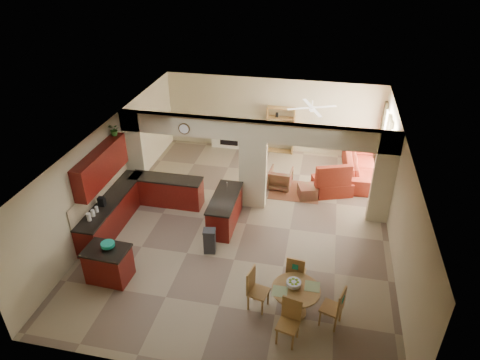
% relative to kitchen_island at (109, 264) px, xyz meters
% --- Properties ---
extents(floor, '(10.00, 10.00, 0.00)m').
position_rel_kitchen_island_xyz_m(floor, '(2.81, 2.87, -0.45)').
color(floor, gray).
rests_on(floor, ground).
extents(ceiling, '(10.00, 10.00, 0.00)m').
position_rel_kitchen_island_xyz_m(ceiling, '(2.81, 2.87, 2.35)').
color(ceiling, white).
rests_on(ceiling, wall_back).
extents(wall_back, '(8.00, 0.00, 8.00)m').
position_rel_kitchen_island_xyz_m(wall_back, '(2.81, 7.87, 0.95)').
color(wall_back, '#C1B38D').
rests_on(wall_back, floor).
extents(wall_front, '(8.00, 0.00, 8.00)m').
position_rel_kitchen_island_xyz_m(wall_front, '(2.81, -2.13, 0.95)').
color(wall_front, '#C1B38D').
rests_on(wall_front, floor).
extents(wall_left, '(0.00, 10.00, 10.00)m').
position_rel_kitchen_island_xyz_m(wall_left, '(-1.19, 2.87, 0.95)').
color(wall_left, '#C1B38D').
rests_on(wall_left, floor).
extents(wall_right, '(0.00, 10.00, 10.00)m').
position_rel_kitchen_island_xyz_m(wall_right, '(6.81, 2.87, 0.95)').
color(wall_right, '#C1B38D').
rests_on(wall_right, floor).
extents(partition_left_pier, '(0.60, 0.25, 2.80)m').
position_rel_kitchen_island_xyz_m(partition_left_pier, '(-0.89, 3.87, 0.95)').
color(partition_left_pier, '#C1B38D').
rests_on(partition_left_pier, floor).
extents(partition_center_pier, '(0.80, 0.25, 2.20)m').
position_rel_kitchen_island_xyz_m(partition_center_pier, '(2.81, 3.87, 0.65)').
color(partition_center_pier, '#C1B38D').
rests_on(partition_center_pier, floor).
extents(partition_right_pier, '(0.60, 0.25, 2.80)m').
position_rel_kitchen_island_xyz_m(partition_right_pier, '(6.51, 3.87, 0.95)').
color(partition_right_pier, '#C1B38D').
rests_on(partition_right_pier, floor).
extents(partition_header, '(8.00, 0.25, 0.60)m').
position_rel_kitchen_island_xyz_m(partition_header, '(2.81, 3.87, 2.05)').
color(partition_header, '#C1B38D').
rests_on(partition_header, partition_center_pier).
extents(kitchen_counter, '(2.52, 3.29, 1.48)m').
position_rel_kitchen_island_xyz_m(kitchen_counter, '(-0.45, 2.62, 0.01)').
color(kitchen_counter, '#480B08').
rests_on(kitchen_counter, floor).
extents(upper_cabinets, '(0.35, 2.40, 0.90)m').
position_rel_kitchen_island_xyz_m(upper_cabinets, '(-1.01, 2.07, 1.47)').
color(upper_cabinets, '#480B08').
rests_on(upper_cabinets, wall_left).
extents(peninsula, '(0.70, 1.85, 0.91)m').
position_rel_kitchen_island_xyz_m(peninsula, '(2.21, 2.76, 0.01)').
color(peninsula, '#480B08').
rests_on(peninsula, floor).
extents(wall_clock, '(0.34, 0.03, 0.34)m').
position_rel_kitchen_island_xyz_m(wall_clock, '(0.81, 3.72, 2.00)').
color(wall_clock, '#523B1B').
rests_on(wall_clock, partition_header).
extents(rug, '(1.60, 1.30, 0.01)m').
position_rel_kitchen_island_xyz_m(rug, '(4.01, 4.97, -0.45)').
color(rug, brown).
rests_on(rug, floor).
extents(fireplace, '(1.60, 0.35, 1.20)m').
position_rel_kitchen_island_xyz_m(fireplace, '(1.21, 7.70, 0.16)').
color(fireplace, '#EEE8CF').
rests_on(fireplace, floor).
extents(shelving_unit, '(1.00, 0.32, 1.80)m').
position_rel_kitchen_island_xyz_m(shelving_unit, '(3.16, 7.69, 0.45)').
color(shelving_unit, olive).
rests_on(shelving_unit, floor).
extents(window_a, '(0.02, 0.90, 1.90)m').
position_rel_kitchen_island_xyz_m(window_a, '(6.78, 5.17, 0.75)').
color(window_a, white).
rests_on(window_a, wall_right).
extents(window_b, '(0.02, 0.90, 1.90)m').
position_rel_kitchen_island_xyz_m(window_b, '(6.78, 6.87, 0.75)').
color(window_b, white).
rests_on(window_b, wall_right).
extents(glazed_door, '(0.02, 0.70, 2.10)m').
position_rel_kitchen_island_xyz_m(glazed_door, '(6.78, 6.02, 0.60)').
color(glazed_door, white).
rests_on(glazed_door, wall_right).
extents(drape_a_left, '(0.10, 0.28, 2.30)m').
position_rel_kitchen_island_xyz_m(drape_a_left, '(6.74, 4.57, 0.75)').
color(drape_a_left, '#3E2218').
rests_on(drape_a_left, wall_right).
extents(drape_a_right, '(0.10, 0.28, 2.30)m').
position_rel_kitchen_island_xyz_m(drape_a_right, '(6.74, 5.77, 0.75)').
color(drape_a_right, '#3E2218').
rests_on(drape_a_right, wall_right).
extents(drape_b_left, '(0.10, 0.28, 2.30)m').
position_rel_kitchen_island_xyz_m(drape_b_left, '(6.74, 6.27, 0.75)').
color(drape_b_left, '#3E2218').
rests_on(drape_b_left, wall_right).
extents(drape_b_right, '(0.10, 0.28, 2.30)m').
position_rel_kitchen_island_xyz_m(drape_b_right, '(6.74, 7.47, 0.75)').
color(drape_b_right, '#3E2218').
rests_on(drape_b_right, wall_right).
extents(ceiling_fan, '(1.00, 1.00, 0.10)m').
position_rel_kitchen_island_xyz_m(ceiling_fan, '(4.31, 5.87, 2.11)').
color(ceiling_fan, white).
rests_on(ceiling_fan, ceiling).
extents(kitchen_island, '(1.07, 0.79, 0.89)m').
position_rel_kitchen_island_xyz_m(kitchen_island, '(0.00, 0.00, 0.00)').
color(kitchen_island, '#480B08').
rests_on(kitchen_island, floor).
extents(teal_bowl, '(0.32, 0.32, 0.15)m').
position_rel_kitchen_island_xyz_m(teal_bowl, '(0.04, 0.06, 0.52)').
color(teal_bowl, '#148E72').
rests_on(teal_bowl, kitchen_island).
extents(trash_can, '(0.34, 0.30, 0.65)m').
position_rel_kitchen_island_xyz_m(trash_can, '(2.11, 1.47, -0.13)').
color(trash_can, '#2B2C2E').
rests_on(trash_can, floor).
extents(dining_table, '(1.06, 1.06, 0.72)m').
position_rel_kitchen_island_xyz_m(dining_table, '(4.50, -0.18, 0.03)').
color(dining_table, olive).
rests_on(dining_table, floor).
extents(fruit_bowl, '(0.32, 0.32, 0.17)m').
position_rel_kitchen_island_xyz_m(fruit_bowl, '(4.43, -0.13, 0.36)').
color(fruit_bowl, '#76A523').
rests_on(fruit_bowl, dining_table).
extents(sofa, '(2.78, 1.21, 0.80)m').
position_rel_kitchen_island_xyz_m(sofa, '(6.11, 6.37, -0.05)').
color(sofa, maroon).
rests_on(sofa, floor).
extents(chaise, '(1.39, 1.26, 0.46)m').
position_rel_kitchen_island_xyz_m(chaise, '(5.19, 5.16, -0.22)').
color(chaise, maroon).
rests_on(chaise, floor).
extents(armchair, '(0.77, 0.79, 0.67)m').
position_rel_kitchen_island_xyz_m(armchair, '(3.52, 5.11, -0.11)').
color(armchair, maroon).
rests_on(armchair, floor).
extents(ottoman, '(0.70, 0.70, 0.41)m').
position_rel_kitchen_island_xyz_m(ottoman, '(4.44, 4.67, -0.25)').
color(ottoman, maroon).
rests_on(ottoman, floor).
extents(plant, '(0.40, 0.38, 0.35)m').
position_rel_kitchen_island_xyz_m(plant, '(-1.01, 3.06, 2.10)').
color(plant, '#225115').
rests_on(plant, upper_cabinets).
extents(chair_north, '(0.47, 0.47, 1.02)m').
position_rel_kitchen_island_xyz_m(chair_north, '(4.43, 0.52, 0.10)').
color(chair_north, olive).
rests_on(chair_north, floor).
extents(chair_east, '(0.53, 0.53, 1.02)m').
position_rel_kitchen_island_xyz_m(chair_east, '(5.36, -0.35, 0.10)').
color(chair_east, olive).
rests_on(chair_east, floor).
extents(chair_south, '(0.50, 0.50, 1.02)m').
position_rel_kitchen_island_xyz_m(chair_south, '(4.44, -0.88, 0.10)').
color(chair_south, olive).
rests_on(chair_south, floor).
extents(chair_west, '(0.51, 0.51, 1.02)m').
position_rel_kitchen_island_xyz_m(chair_west, '(3.60, -0.15, 0.10)').
color(chair_west, olive).
rests_on(chair_west, floor).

